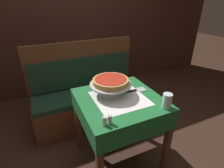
{
  "coord_description": "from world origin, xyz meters",
  "views": [
    {
      "loc": [
        -0.62,
        -1.19,
        1.56
      ],
      "look_at": [
        -0.04,
        0.07,
        0.87
      ],
      "focal_mm": 28.0,
      "sensor_mm": 36.0,
      "label": 1
    }
  ],
  "objects_px": {
    "condiment_caddy": "(90,50)",
    "dining_table_front": "(119,109)",
    "deep_dish_pizza": "(111,81)",
    "pepper_shaker": "(110,120)",
    "water_glass_near": "(167,101)",
    "dining_table_rear": "(90,60)",
    "pizza_pan_stand": "(111,85)",
    "pizza_server": "(133,91)",
    "salt_shaker": "(104,121)",
    "booth_bench": "(88,100)"
  },
  "relations": [
    {
      "from": "booth_bench",
      "to": "dining_table_rear",
      "type": "bearing_deg",
      "value": 67.98
    },
    {
      "from": "pizza_pan_stand",
      "to": "water_glass_near",
      "type": "bearing_deg",
      "value": -50.97
    },
    {
      "from": "booth_bench",
      "to": "condiment_caddy",
      "type": "height_order",
      "value": "booth_bench"
    },
    {
      "from": "salt_shaker",
      "to": "pepper_shaker",
      "type": "bearing_deg",
      "value": 0.0
    },
    {
      "from": "dining_table_front",
      "to": "pepper_shaker",
      "type": "distance_m",
      "value": 0.39
    },
    {
      "from": "deep_dish_pizza",
      "to": "condiment_caddy",
      "type": "xyz_separation_m",
      "value": [
        0.26,
        1.37,
        -0.09
      ]
    },
    {
      "from": "dining_table_rear",
      "to": "salt_shaker",
      "type": "relative_size",
      "value": 11.0
    },
    {
      "from": "dining_table_rear",
      "to": "pizza_server",
      "type": "bearing_deg",
      "value": -90.44
    },
    {
      "from": "water_glass_near",
      "to": "condiment_caddy",
      "type": "bearing_deg",
      "value": 92.07
    },
    {
      "from": "pizza_pan_stand",
      "to": "pepper_shaker",
      "type": "distance_m",
      "value": 0.43
    },
    {
      "from": "dining_table_front",
      "to": "pizza_pan_stand",
      "type": "relative_size",
      "value": 1.97
    },
    {
      "from": "water_glass_near",
      "to": "pepper_shaker",
      "type": "relative_size",
      "value": 1.87
    },
    {
      "from": "deep_dish_pizza",
      "to": "condiment_caddy",
      "type": "distance_m",
      "value": 1.4
    },
    {
      "from": "pizza_server",
      "to": "condiment_caddy",
      "type": "xyz_separation_m",
      "value": [
        0.04,
        1.42,
        0.04
      ]
    },
    {
      "from": "booth_bench",
      "to": "pepper_shaker",
      "type": "distance_m",
      "value": 1.15
    },
    {
      "from": "booth_bench",
      "to": "pizza_server",
      "type": "bearing_deg",
      "value": -69.37
    },
    {
      "from": "deep_dish_pizza",
      "to": "dining_table_rear",
      "type": "bearing_deg",
      "value": 80.25
    },
    {
      "from": "booth_bench",
      "to": "pizza_pan_stand",
      "type": "height_order",
      "value": "booth_bench"
    },
    {
      "from": "booth_bench",
      "to": "deep_dish_pizza",
      "type": "height_order",
      "value": "booth_bench"
    },
    {
      "from": "pizza_server",
      "to": "pepper_shaker",
      "type": "distance_m",
      "value": 0.53
    },
    {
      "from": "condiment_caddy",
      "to": "pepper_shaker",
      "type": "bearing_deg",
      "value": -103.97
    },
    {
      "from": "dining_table_rear",
      "to": "pizza_server",
      "type": "distance_m",
      "value": 1.38
    },
    {
      "from": "dining_table_rear",
      "to": "water_glass_near",
      "type": "relative_size",
      "value": 6.04
    },
    {
      "from": "salt_shaker",
      "to": "condiment_caddy",
      "type": "height_order",
      "value": "condiment_caddy"
    },
    {
      "from": "deep_dish_pizza",
      "to": "water_glass_near",
      "type": "relative_size",
      "value": 2.6
    },
    {
      "from": "dining_table_rear",
      "to": "booth_bench",
      "type": "bearing_deg",
      "value": -112.02
    },
    {
      "from": "dining_table_rear",
      "to": "pizza_pan_stand",
      "type": "bearing_deg",
      "value": -99.75
    },
    {
      "from": "pepper_shaker",
      "to": "pizza_pan_stand",
      "type": "bearing_deg",
      "value": 64.94
    },
    {
      "from": "condiment_caddy",
      "to": "dining_table_front",
      "type": "bearing_deg",
      "value": -98.31
    },
    {
      "from": "deep_dish_pizza",
      "to": "salt_shaker",
      "type": "bearing_deg",
      "value": -119.78
    },
    {
      "from": "dining_table_rear",
      "to": "pizza_server",
      "type": "relative_size",
      "value": 2.7
    },
    {
      "from": "pizza_server",
      "to": "condiment_caddy",
      "type": "distance_m",
      "value": 1.42
    },
    {
      "from": "dining_table_front",
      "to": "booth_bench",
      "type": "relative_size",
      "value": 0.54
    },
    {
      "from": "dining_table_front",
      "to": "pizza_pan_stand",
      "type": "bearing_deg",
      "value": 111.28
    },
    {
      "from": "pizza_pan_stand",
      "to": "pizza_server",
      "type": "bearing_deg",
      "value": -11.75
    },
    {
      "from": "dining_table_rear",
      "to": "pepper_shaker",
      "type": "bearing_deg",
      "value": -103.42
    },
    {
      "from": "deep_dish_pizza",
      "to": "pepper_shaker",
      "type": "height_order",
      "value": "deep_dish_pizza"
    },
    {
      "from": "dining_table_front",
      "to": "deep_dish_pizza",
      "type": "relative_size",
      "value": 2.32
    },
    {
      "from": "booth_bench",
      "to": "pizza_pan_stand",
      "type": "xyz_separation_m",
      "value": [
        0.05,
        -0.65,
        0.52
      ]
    },
    {
      "from": "pizza_pan_stand",
      "to": "pizza_server",
      "type": "distance_m",
      "value": 0.24
    },
    {
      "from": "booth_bench",
      "to": "pizza_server",
      "type": "height_order",
      "value": "booth_bench"
    },
    {
      "from": "dining_table_front",
      "to": "pizza_server",
      "type": "xyz_separation_m",
      "value": [
        0.18,
        0.06,
        0.12
      ]
    },
    {
      "from": "dining_table_front",
      "to": "dining_table_rear",
      "type": "bearing_deg",
      "value": 82.52
    },
    {
      "from": "deep_dish_pizza",
      "to": "pepper_shaker",
      "type": "bearing_deg",
      "value": -115.06
    },
    {
      "from": "deep_dish_pizza",
      "to": "condiment_caddy",
      "type": "height_order",
      "value": "same"
    },
    {
      "from": "salt_shaker",
      "to": "pepper_shaker",
      "type": "distance_m",
      "value": 0.04
    },
    {
      "from": "deep_dish_pizza",
      "to": "pepper_shaker",
      "type": "relative_size",
      "value": 4.86
    },
    {
      "from": "booth_bench",
      "to": "pepper_shaker",
      "type": "relative_size",
      "value": 20.75
    },
    {
      "from": "dining_table_rear",
      "to": "dining_table_front",
      "type": "bearing_deg",
      "value": -97.48
    },
    {
      "from": "salt_shaker",
      "to": "pizza_server",
      "type": "bearing_deg",
      "value": 37.89
    }
  ]
}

